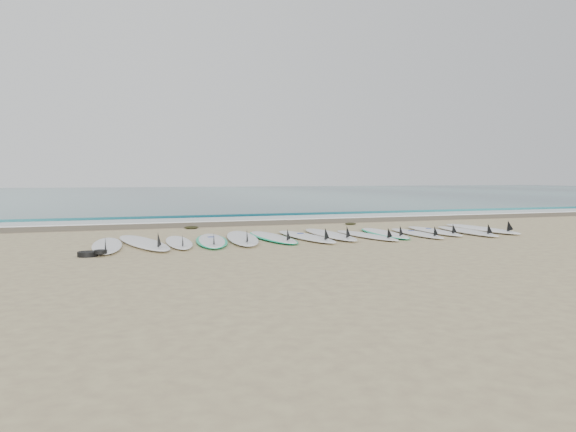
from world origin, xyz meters
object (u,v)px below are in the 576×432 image
object	(u,v)px
surfboard_7	(331,234)
surfboard_13	(483,228)
surfboard_0	(107,245)
leash_coil	(91,254)

from	to	relation	value
surfboard_7	surfboard_13	world-z (taller)	surfboard_13
surfboard_13	surfboard_7	bearing A→B (deg)	-179.04
surfboard_0	surfboard_13	size ratio (longest dim) A/B	0.95
surfboard_0	leash_coil	bearing A→B (deg)	-102.05
surfboard_0	surfboard_13	bearing A→B (deg)	5.66
surfboard_7	leash_coil	size ratio (longest dim) A/B	5.88
surfboard_0	surfboard_7	xyz separation A→B (m)	(4.60, 0.38, 0.00)
surfboard_7	surfboard_13	bearing A→B (deg)	1.92
surfboard_7	leash_coil	bearing A→B (deg)	-161.70
surfboard_7	leash_coil	distance (m)	5.09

